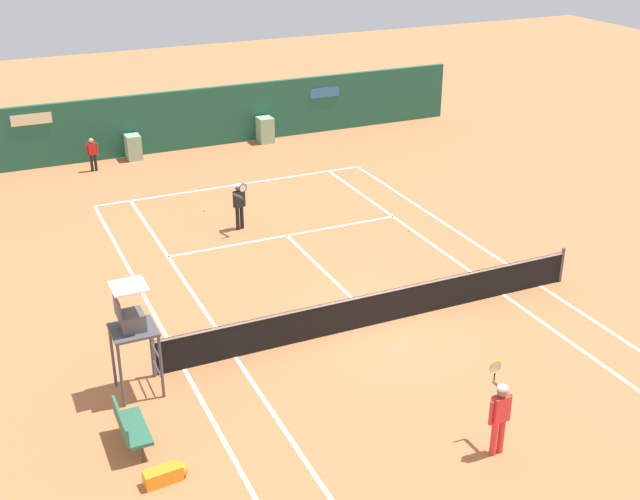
# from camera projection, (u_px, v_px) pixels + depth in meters

# --- Properties ---
(ground_plane) EXTENTS (80.00, 80.00, 0.01)m
(ground_plane) POSITION_uv_depth(u_px,v_px,m) (368.00, 314.00, 22.10)
(ground_plane) COLOR #C67042
(tennis_net) EXTENTS (12.10, 0.10, 1.07)m
(tennis_net) POSITION_uv_depth(u_px,v_px,m) (379.00, 307.00, 21.41)
(tennis_net) COLOR #4C4C51
(tennis_net) RESTS_ON ground_plane
(sponsor_back_wall) EXTENTS (25.00, 1.02, 2.56)m
(sponsor_back_wall) POSITION_uv_depth(u_px,v_px,m) (194.00, 120.00, 35.16)
(sponsor_back_wall) COLOR #1E5642
(sponsor_back_wall) RESTS_ON ground_plane
(umpire_chair) EXTENTS (1.00, 1.00, 2.73)m
(umpire_chair) POSITION_uv_depth(u_px,v_px,m) (132.00, 324.00, 18.05)
(umpire_chair) COLOR #47474C
(umpire_chair) RESTS_ON ground_plane
(player_bench) EXTENTS (0.54, 1.36, 0.88)m
(player_bench) POSITION_uv_depth(u_px,v_px,m) (129.00, 426.00, 16.78)
(player_bench) COLOR #38383D
(player_bench) RESTS_ON ground_plane
(equipment_bag) EXTENTS (0.91, 0.36, 0.32)m
(equipment_bag) POSITION_uv_depth(u_px,v_px,m) (167.00, 474.00, 15.94)
(equipment_bag) COLOR orange
(equipment_bag) RESTS_ON ground_plane
(player_on_baseline) EXTENTS (0.50, 0.79, 1.81)m
(player_on_baseline) POSITION_uv_depth(u_px,v_px,m) (239.00, 203.00, 27.01)
(player_on_baseline) COLOR black
(player_on_baseline) RESTS_ON ground_plane
(player_near_side) EXTENTS (0.63, 0.69, 1.85)m
(player_near_side) POSITION_uv_depth(u_px,v_px,m) (499.00, 413.00, 16.39)
(player_near_side) COLOR red
(player_near_side) RESTS_ON ground_plane
(ball_kid_centre_post) EXTENTS (0.46, 0.19, 1.36)m
(ball_kid_centre_post) POSITION_uv_depth(u_px,v_px,m) (92.00, 152.00, 32.49)
(ball_kid_centre_post) COLOR black
(ball_kid_centre_post) RESTS_ON ground_plane
(tennis_ball_by_sideline) EXTENTS (0.07, 0.07, 0.07)m
(tennis_ball_by_sideline) POSITION_uv_depth(u_px,v_px,m) (205.00, 210.00, 28.87)
(tennis_ball_by_sideline) COLOR #CCE033
(tennis_ball_by_sideline) RESTS_ON ground_plane
(tennis_ball_near_service_line) EXTENTS (0.07, 0.07, 0.07)m
(tennis_ball_near_service_line) POSITION_uv_depth(u_px,v_px,m) (409.00, 230.00, 27.26)
(tennis_ball_near_service_line) COLOR #CCE033
(tennis_ball_near_service_line) RESTS_ON ground_plane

